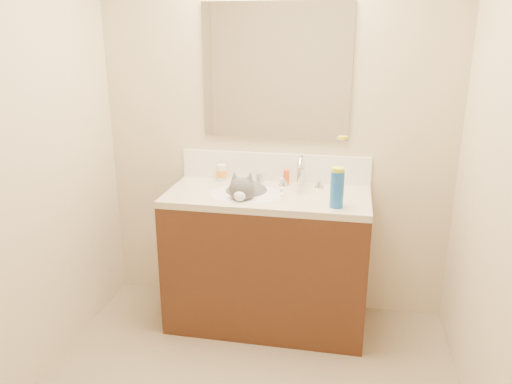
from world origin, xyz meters
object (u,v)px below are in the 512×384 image
at_px(cat, 246,197).
at_px(pill_bottle, 222,173).
at_px(spray_can, 337,189).
at_px(basin, 247,205).
at_px(silver_jar, 259,178).
at_px(faucet, 301,175).
at_px(amber_bottle, 286,177).
at_px(vanity_cabinet, 267,262).

xyz_separation_m(cat, pill_bottle, (-0.20, 0.20, 0.08)).
relative_size(cat, spray_can, 2.00).
bearing_deg(basin, silver_jar, 82.58).
xyz_separation_m(faucet, silver_jar, (-0.27, 0.07, -0.06)).
height_order(amber_bottle, spray_can, spray_can).
height_order(cat, amber_bottle, cat).
bearing_deg(amber_bottle, silver_jar, 178.04).
relative_size(amber_bottle, spray_can, 0.46).
xyz_separation_m(amber_bottle, spray_can, (0.32, -0.37, 0.05)).
height_order(pill_bottle, amber_bottle, pill_bottle).
distance_m(vanity_cabinet, amber_bottle, 0.54).
bearing_deg(faucet, vanity_cabinet, -142.71).
height_order(pill_bottle, spray_can, spray_can).
bearing_deg(pill_bottle, cat, -45.07).
height_order(basin, silver_jar, silver_jar).
distance_m(faucet, cat, 0.36).
distance_m(basin, cat, 0.05).
distance_m(faucet, silver_jar, 0.28).
xyz_separation_m(vanity_cabinet, cat, (-0.13, 0.00, 0.42)).
xyz_separation_m(basin, cat, (-0.01, 0.03, 0.04)).
distance_m(basin, faucet, 0.38).
bearing_deg(spray_can, silver_jar, 142.85).
bearing_deg(cat, silver_jar, 77.23).
relative_size(pill_bottle, spray_can, 0.52).
xyz_separation_m(basin, pill_bottle, (-0.21, 0.23, 0.12)).
height_order(basin, pill_bottle, pill_bottle).
bearing_deg(silver_jar, pill_bottle, -178.40).
bearing_deg(basin, faucet, 29.12).
height_order(vanity_cabinet, silver_jar, silver_jar).
relative_size(pill_bottle, amber_bottle, 1.14).
xyz_separation_m(vanity_cabinet, amber_bottle, (0.08, 0.20, 0.50)).
height_order(faucet, amber_bottle, faucet).
relative_size(vanity_cabinet, basin, 2.67).
height_order(faucet, spray_can, faucet).
xyz_separation_m(faucet, spray_can, (0.23, -0.30, 0.01)).
bearing_deg(basin, pill_bottle, 132.45).
bearing_deg(faucet, cat, -156.27).
relative_size(faucet, pill_bottle, 2.66).
xyz_separation_m(vanity_cabinet, faucet, (0.18, 0.14, 0.54)).
bearing_deg(faucet, silver_jar, 164.83).
relative_size(faucet, cat, 0.70).
distance_m(vanity_cabinet, pill_bottle, 0.64).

